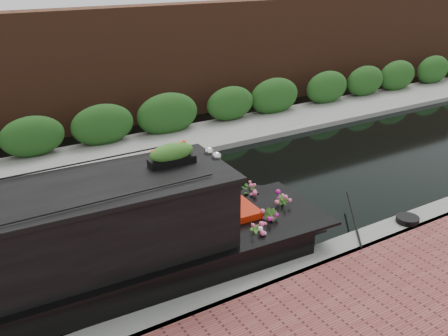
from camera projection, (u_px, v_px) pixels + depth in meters
ground at (183, 212)px, 11.64m from camera, size 80.00×80.00×0.00m
near_bank_coping at (266, 285)px, 9.05m from camera, size 40.00×0.60×0.50m
far_bank_path at (119, 156)px, 14.94m from camera, size 40.00×2.40×0.34m
far_hedge at (109, 147)px, 15.65m from camera, size 40.00×1.10×2.80m
far_brick_wall at (89, 129)px, 17.30m from camera, size 40.00×1.00×8.00m
rope_fender at (303, 219)px, 11.02m from camera, size 0.31×0.38×0.31m
coiled_mooring_rope at (407, 219)px, 10.69m from camera, size 0.49×0.49×0.12m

